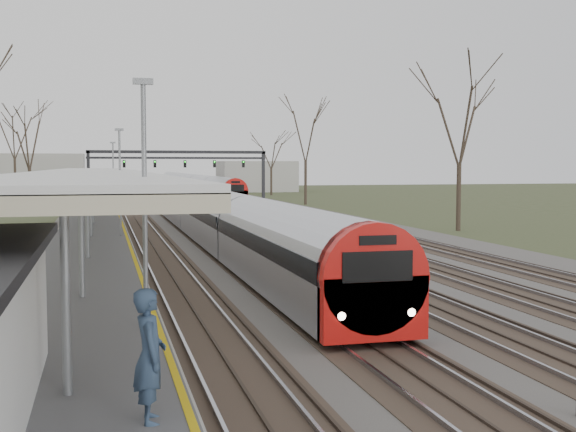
{
  "coord_description": "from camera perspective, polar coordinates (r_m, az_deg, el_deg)",
  "views": [
    {
      "loc": [
        -8.52,
        -0.69,
        4.34
      ],
      "look_at": [
        -0.22,
        31.47,
        2.0
      ],
      "focal_mm": 45.0,
      "sensor_mm": 36.0,
      "label": 1
    }
  ],
  "objects": [
    {
      "name": "track_bed",
      "position": [
        56.54,
        -5.5,
        -0.33
      ],
      "size": [
        24.0,
        160.0,
        0.22
      ],
      "color": "#474442",
      "rests_on": "ground"
    },
    {
      "name": "platform",
      "position": [
        38.38,
        -15.2,
        -1.85
      ],
      "size": [
        3.5,
        69.0,
        1.0
      ],
      "primitive_type": "cube",
      "color": "#9E9B93",
      "rests_on": "ground"
    },
    {
      "name": "canopy",
      "position": [
        33.68,
        -15.4,
        3.19
      ],
      "size": [
        4.1,
        50.0,
        3.11
      ],
      "color": "slate",
      "rests_on": "platform"
    },
    {
      "name": "signal_gantry",
      "position": [
        86.13,
        -8.63,
        4.37
      ],
      "size": [
        21.0,
        0.59,
        6.08
      ],
      "color": "black",
      "rests_on": "ground"
    },
    {
      "name": "tree_east_far",
      "position": [
        48.35,
        13.43,
        7.42
      ],
      "size": [
        5.0,
        5.0,
        10.3
      ],
      "color": "#2D231C",
      "rests_on": "ground"
    },
    {
      "name": "train_near",
      "position": [
        53.03,
        -7.94,
        0.9
      ],
      "size": [
        2.62,
        75.21,
        3.05
      ],
      "color": "#B8BBC3",
      "rests_on": "ground"
    },
    {
      "name": "train_far",
      "position": [
        109.7,
        -7.66,
        2.5
      ],
      "size": [
        2.62,
        75.21,
        3.05
      ],
      "color": "#B8BBC3",
      "rests_on": "ground"
    },
    {
      "name": "passenger",
      "position": [
        9.63,
        -10.87,
        -10.81
      ],
      "size": [
        0.43,
        0.65,
        1.77
      ],
      "primitive_type": "imported",
      "rotation": [
        0.0,
        0.0,
        1.58
      ],
      "color": "#2F425B",
      "rests_on": "platform"
    }
  ]
}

